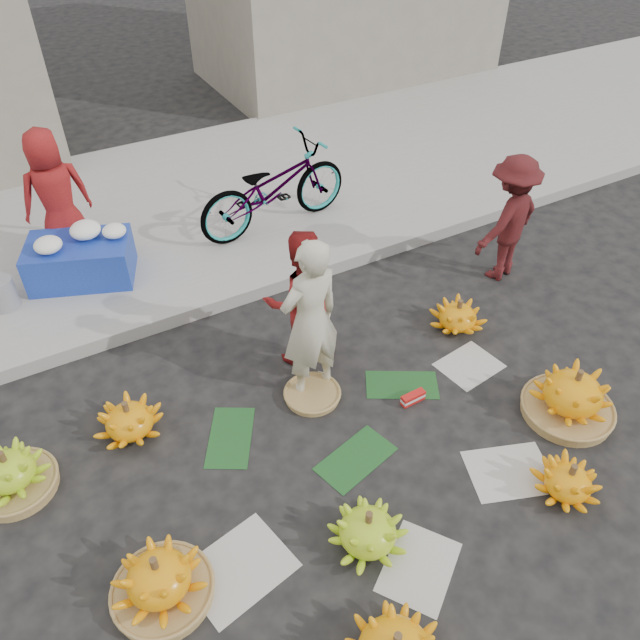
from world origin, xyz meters
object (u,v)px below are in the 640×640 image
banana_bunch_0 (160,580)px  bicycle (274,187)px  banana_bunch_4 (572,395)px  vendor_cream (310,320)px  flower_table (81,258)px

banana_bunch_0 → bicycle: bearing=54.5°
banana_bunch_0 → banana_bunch_4: banana_bunch_4 is taller
banana_bunch_0 → vendor_cream: size_ratio=0.50×
banana_bunch_4 → bicycle: size_ratio=0.43×
banana_bunch_0 → banana_bunch_4: size_ratio=0.93×
banana_bunch_4 → flower_table: (-3.18, 3.87, 0.15)m
banana_bunch_4 → bicycle: 3.96m
banana_bunch_4 → vendor_cream: bearing=142.6°
banana_bunch_0 → flower_table: flower_table is taller
banana_bunch_4 → flower_table: bearing=129.4°
banana_bunch_0 → bicycle: bicycle is taller
banana_bunch_0 → flower_table: 3.76m
flower_table → bicycle: size_ratio=0.63×
bicycle → banana_bunch_4: bearing=-172.2°
banana_bunch_0 → bicycle: size_ratio=0.40×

